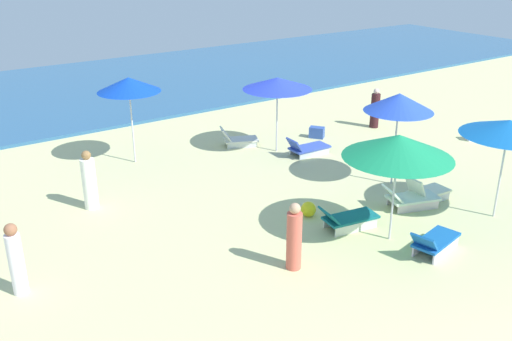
{
  "coord_description": "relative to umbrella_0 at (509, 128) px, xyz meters",
  "views": [
    {
      "loc": [
        -7.0,
        -1.8,
        6.52
      ],
      "look_at": [
        0.88,
        9.62,
        0.86
      ],
      "focal_mm": 39.93,
      "sensor_mm": 36.0,
      "label": 1
    }
  ],
  "objects": [
    {
      "name": "lounge_chair_4_1",
      "position": [
        -2.72,
        -0.32,
        -2.08
      ],
      "size": [
        1.49,
        0.85,
        0.67
      ],
      "rotation": [
        0.0,
        0.0,
        1.78
      ],
      "color": "silver",
      "rests_on": "ground_plane"
    },
    {
      "name": "lounge_chair_1_0",
      "position": [
        -0.7,
        1.61,
        -2.09
      ],
      "size": [
        1.27,
        0.67,
        0.75
      ],
      "rotation": [
        0.0,
        0.0,
        1.52
      ],
      "color": "silver",
      "rests_on": "ground_plane"
    },
    {
      "name": "umbrella_0",
      "position": [
        0.0,
        0.0,
        0.0
      ],
      "size": [
        2.26,
        2.26,
        2.55
      ],
      "color": "silver",
      "rests_on": "ground_plane"
    },
    {
      "name": "ocean",
      "position": [
        -5.3,
        18.43,
        -2.29
      ],
      "size": [
        60.0,
        12.31,
        0.12
      ],
      "primitive_type": "cube",
      "color": "#2C5D89",
      "rests_on": "ground_plane"
    },
    {
      "name": "lounge_chair_1_1",
      "position": [
        -1.37,
        1.58,
        -2.1
      ],
      "size": [
        1.57,
        1.06,
        0.63
      ],
      "rotation": [
        0.0,
        0.0,
        1.25
      ],
      "color": "silver",
      "rests_on": "ground_plane"
    },
    {
      "name": "lounge_chair_2_1",
      "position": [
        -2.45,
        8.14,
        -2.12
      ],
      "size": [
        1.39,
        1.05,
        0.66
      ],
      "rotation": [
        0.0,
        0.0,
        1.16
      ],
      "color": "silver",
      "rests_on": "ground_plane"
    },
    {
      "name": "beach_ball_2",
      "position": [
        -3.86,
        2.67,
        -2.16
      ],
      "size": [
        0.39,
        0.39,
        0.39
      ],
      "primitive_type": "sphere",
      "color": "yellow",
      "rests_on": "ground_plane"
    },
    {
      "name": "umbrella_3",
      "position": [
        -5.95,
        8.7,
        0.13
      ],
      "size": [
        1.91,
        1.91,
        2.7
      ],
      "color": "silver",
      "rests_on": "ground_plane"
    },
    {
      "name": "beachgoer_5",
      "position": [
        -8.21,
        6.26,
        -1.62
      ],
      "size": [
        0.37,
        0.37,
        1.58
      ],
      "rotation": [
        0.0,
        0.0,
        3.16
      ],
      "color": "white",
      "rests_on": "ground_plane"
    },
    {
      "name": "beachgoer_0",
      "position": [
        2.85,
        6.99,
        -1.67
      ],
      "size": [
        0.38,
        0.38,
        1.48
      ],
      "rotation": [
        0.0,
        0.0,
        3.32
      ],
      "color": "#39181D",
      "rests_on": "ground_plane"
    },
    {
      "name": "lounge_chair_4_0",
      "position": [
        -3.51,
        1.63,
        -2.09
      ],
      "size": [
        1.52,
        0.8,
        0.63
      ],
      "rotation": [
        0.0,
        0.0,
        1.41
      ],
      "color": "silver",
      "rests_on": "ground_plane"
    },
    {
      "name": "umbrella_1",
      "position": [
        -0.58,
        2.93,
        0.05
      ],
      "size": [
        1.91,
        1.91,
        2.66
      ],
      "color": "silver",
      "rests_on": "ground_plane"
    },
    {
      "name": "beachgoer_4",
      "position": [
        -10.71,
        3.29,
        -1.61
      ],
      "size": [
        0.39,
        0.39,
        1.54
      ],
      "rotation": [
        0.0,
        0.0,
        2.75
      ],
      "color": "white",
      "rests_on": "ground_plane"
    },
    {
      "name": "umbrella_4",
      "position": [
        -3.06,
        0.68,
        -0.05
      ],
      "size": [
        2.46,
        2.46,
        2.57
      ],
      "color": "silver",
      "rests_on": "ground_plane"
    },
    {
      "name": "cooler_box_1",
      "position": [
        4.69,
        3.97,
        -2.2
      ],
      "size": [
        0.63,
        0.57,
        0.31
      ],
      "primitive_type": "cube",
      "rotation": [
        0.0,
        0.0,
        5.78
      ],
      "color": "white",
      "rests_on": "ground_plane"
    },
    {
      "name": "beachgoer_3",
      "position": [
        -5.68,
        0.96,
        -1.64
      ],
      "size": [
        0.33,
        0.33,
        1.52
      ],
      "rotation": [
        0.0,
        0.0,
        1.6
      ],
      "color": "#D35E4D",
      "rests_on": "ground_plane"
    },
    {
      "name": "umbrella_2",
      "position": [
        -1.68,
        6.99,
        -0.08
      ],
      "size": [
        2.22,
        2.22,
        2.47
      ],
      "color": "silver",
      "rests_on": "ground_plane"
    },
    {
      "name": "cooler_box_0",
      "position": [
        0.3,
        7.27,
        -2.16
      ],
      "size": [
        0.54,
        0.59,
        0.39
      ],
      "primitive_type": "cube",
      "rotation": [
        0.0,
        0.0,
        2.2
      ],
      "color": "#3151A4",
      "rests_on": "ground_plane"
    },
    {
      "name": "lounge_chair_2_0",
      "position": [
        -1.08,
        6.13,
        -2.12
      ],
      "size": [
        1.43,
        0.69,
        0.64
      ],
      "rotation": [
        0.0,
        0.0,
        1.52
      ],
      "color": "silver",
      "rests_on": "ground_plane"
    }
  ]
}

